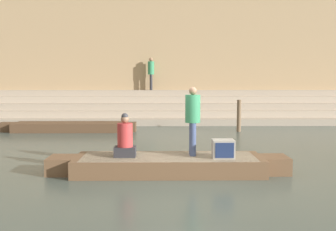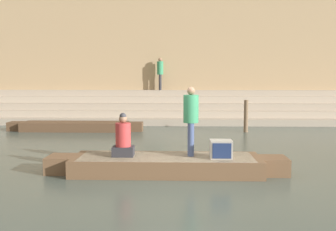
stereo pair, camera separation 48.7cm
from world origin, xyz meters
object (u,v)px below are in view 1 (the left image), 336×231
at_px(person_rowing, 125,140).
at_px(moored_boat_shore, 68,127).
at_px(person_standing, 193,116).
at_px(person_on_steps, 151,71).
at_px(rowboat_main, 169,164).
at_px(tv_set, 223,149).
at_px(mooring_post, 239,116).

relative_size(person_rowing, moored_boat_shore, 0.18).
relative_size(person_standing, person_rowing, 1.59).
bearing_deg(person_on_steps, person_rowing, -18.84).
bearing_deg(rowboat_main, moored_boat_shore, 121.03).
bearing_deg(person_on_steps, tv_set, -7.99).
bearing_deg(person_standing, person_on_steps, 97.23).
relative_size(rowboat_main, moored_boat_shore, 1.00).
height_order(tv_set, person_on_steps, person_on_steps).
height_order(person_rowing, person_on_steps, person_on_steps).
relative_size(person_standing, tv_set, 3.27).
bearing_deg(mooring_post, person_rowing, -120.07).
distance_m(rowboat_main, tv_set, 1.40).
distance_m(mooring_post, person_on_steps, 6.74).
xyz_separation_m(person_rowing, mooring_post, (4.23, 7.30, -0.15)).
height_order(person_rowing, mooring_post, person_rowing).
bearing_deg(person_standing, person_rowing, -174.57).
relative_size(person_rowing, mooring_post, 0.78).
bearing_deg(person_on_steps, person_standing, -11.02).
height_order(tv_set, moored_boat_shore, tv_set).
height_order(tv_set, mooring_post, mooring_post).
xyz_separation_m(person_rowing, person_on_steps, (0.26, 12.38, 1.83)).
bearing_deg(person_standing, tv_set, -24.97).
distance_m(rowboat_main, person_standing, 1.33).
xyz_separation_m(rowboat_main, moored_boat_shore, (-4.30, 7.50, -0.02)).
bearing_deg(person_rowing, tv_set, 10.92).
height_order(person_standing, person_rowing, person_standing).
xyz_separation_m(person_standing, moored_boat_shore, (-4.90, 7.33, -1.19)).
height_order(rowboat_main, person_on_steps, person_on_steps).
bearing_deg(moored_boat_shore, mooring_post, -1.51).
relative_size(person_standing, mooring_post, 1.24).
distance_m(person_standing, person_on_steps, 12.38).
relative_size(person_standing, person_on_steps, 0.95).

